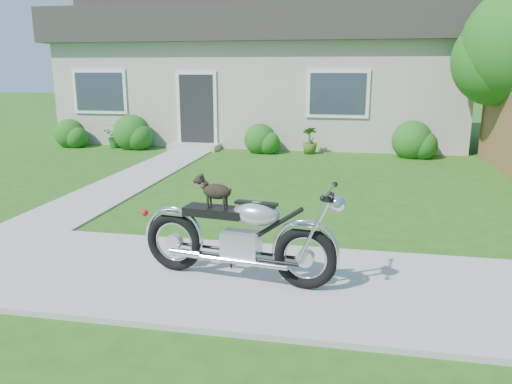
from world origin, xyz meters
TOP-DOWN VIEW (x-y plane):
  - ground at (0.00, 0.00)m, footprint 80.00×80.00m
  - sidewalk at (0.00, 0.00)m, footprint 24.00×2.20m
  - walkway at (-1.50, 5.00)m, footprint 1.20×8.00m
  - house at (-0.00, 11.99)m, footprint 12.60×7.03m
  - shrub_row at (-0.65, 8.50)m, footprint 10.74×1.07m
  - potted_plant_left at (-3.85, 8.55)m, footprint 0.64×0.56m
  - potted_plant_right at (1.82, 8.55)m, footprint 0.55×0.55m
  - motorcycle_with_dog at (1.85, -0.07)m, footprint 2.22×0.64m

SIDE VIEW (x-z plane):
  - ground at x=0.00m, z-range 0.00..0.00m
  - walkway at x=-1.50m, z-range 0.00..0.03m
  - sidewalk at x=0.00m, z-range 0.00..0.04m
  - potted_plant_left at x=-3.85m, z-range 0.00..0.70m
  - potted_plant_right at x=1.82m, z-range 0.00..0.74m
  - shrub_row at x=-0.65m, z-range -0.11..0.95m
  - motorcycle_with_dog at x=1.85m, z-range -0.02..1.10m
  - house at x=0.00m, z-range -0.09..4.41m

